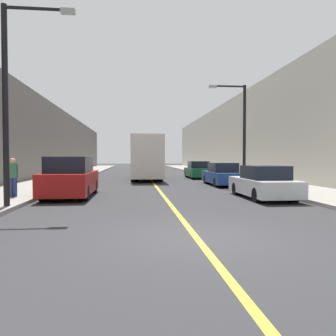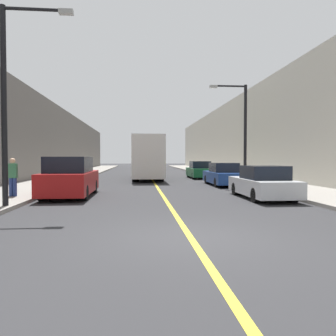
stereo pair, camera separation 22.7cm
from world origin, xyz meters
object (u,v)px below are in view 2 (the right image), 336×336
object	(u,v)px
parked_suv_left	(70,178)
pedestrian	(13,177)
car_right_mid	(223,175)
street_lamp_right	(242,127)
bus	(147,157)
car_right_far	(200,171)
street_lamp_left	(10,92)
car_right_near	(263,184)

from	to	relation	value
parked_suv_left	pedestrian	world-z (taller)	parked_suv_left
car_right_mid	street_lamp_right	distance (m)	3.44
bus	parked_suv_left	distance (m)	13.64
car_right_far	street_lamp_right	size ratio (longest dim) A/B	0.69
pedestrian	car_right_far	bearing A→B (deg)	52.11
parked_suv_left	street_lamp_left	xyz separation A→B (m)	(-1.26, -3.75, 3.28)
street_lamp_right	pedestrian	bearing A→B (deg)	-153.25
car_right_near	car_right_far	distance (m)	14.78
car_right_mid	street_lamp_left	size ratio (longest dim) A/B	0.68
car_right_far	street_lamp_right	xyz separation A→B (m)	(1.31, -7.94, 3.21)
pedestrian	street_lamp_right	bearing A→B (deg)	26.75
car_right_near	bus	bearing A→B (deg)	108.48
parked_suv_left	street_lamp_right	size ratio (longest dim) A/B	0.76
parked_suv_left	car_right_mid	size ratio (longest dim) A/B	1.04
bus	car_right_far	bearing A→B (deg)	3.38
street_lamp_right	pedestrian	xyz separation A→B (m)	(-12.31, -6.21, -2.88)
car_right_near	street_lamp_right	world-z (taller)	street_lamp_right
car_right_near	street_lamp_left	xyz separation A→B (m)	(-10.06, -2.26, 3.49)
car_right_far	street_lamp_right	distance (m)	8.66
parked_suv_left	car_right_near	size ratio (longest dim) A/B	1.10
bus	car_right_far	distance (m)	4.92
car_right_mid	car_right_far	size ratio (longest dim) A/B	1.06
bus	street_lamp_right	size ratio (longest dim) A/B	1.70
street_lamp_left	street_lamp_right	world-z (taller)	street_lamp_left
parked_suv_left	car_right_far	distance (m)	15.90
bus	street_lamp_right	distance (m)	9.97
bus	car_right_mid	bearing A→B (deg)	-56.70
parked_suv_left	street_lamp_right	world-z (taller)	street_lamp_right
car_right_near	street_lamp_left	world-z (taller)	street_lamp_left
car_right_near	car_right_far	size ratio (longest dim) A/B	1.00
car_right_mid	parked_suv_left	bearing A→B (deg)	-147.63
street_lamp_right	car_right_far	bearing A→B (deg)	99.36
pedestrian	car_right_mid	bearing A→B (deg)	30.07
car_right_far	street_lamp_left	xyz separation A→B (m)	(-9.97, -17.05, 3.47)
car_right_mid	pedestrian	distance (m)	12.85
car_right_mid	car_right_near	bearing A→B (deg)	-90.25
car_right_mid	street_lamp_left	world-z (taller)	street_lamp_left
bus	car_right_mid	size ratio (longest dim) A/B	2.33
car_right_far	pedestrian	world-z (taller)	pedestrian
car_right_near	pedestrian	xyz separation A→B (m)	(-11.09, 0.64, 0.35)
street_lamp_right	car_right_near	bearing A→B (deg)	-100.14
car_right_near	car_right_far	xyz separation A→B (m)	(-0.08, 14.78, 0.02)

